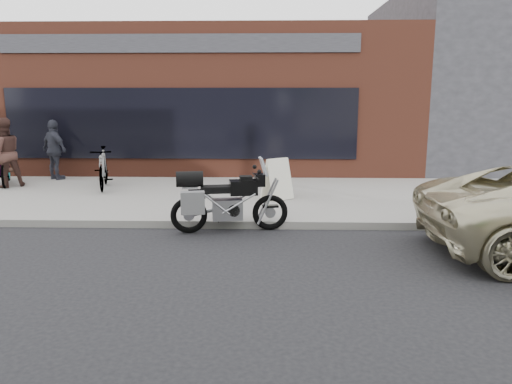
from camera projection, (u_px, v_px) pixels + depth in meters
The scene contains 10 objects.
ground at pixel (220, 324), 5.65m from camera, with size 120.00×120.00×0.00m, color black.
near_sidewalk at pixel (248, 194), 12.50m from camera, with size 44.00×6.00×0.15m, color gray.
storefront at pixel (204, 101), 18.97m from camera, with size 14.00×10.07×4.50m.
motorcycle at pixel (222, 201), 9.27m from camera, with size 2.20×0.95×1.40m.
bicycle_front at pixel (6, 167), 13.28m from camera, with size 0.62×1.79×0.94m, color gray.
bicycle_rear at pixel (103, 168), 12.70m from camera, with size 0.50×1.77×1.07m, color gray.
sandwich_sign at pixel (277, 179), 11.52m from camera, with size 0.79×0.78×0.94m.
cafe_table at pixel (3, 171), 13.26m from camera, with size 0.71×0.71×0.41m.
cafe_patron_left at pixel (4, 153), 12.84m from camera, with size 0.87×0.68×1.79m, color #4A2E27.
cafe_patron_right at pixel (55, 150), 13.97m from camera, with size 0.99×0.41×1.68m, color #333541.
Camera 1 is at (0.56, -5.23, 2.59)m, focal length 35.00 mm.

